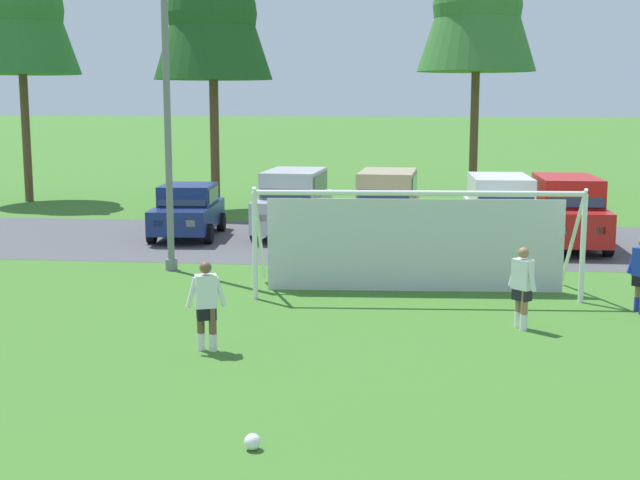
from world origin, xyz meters
TOP-DOWN VIEW (x-y plane):
  - ground_plane at (0.00, 15.00)m, footprint 400.00×400.00m
  - parking_lot_strip at (0.00, 22.34)m, footprint 52.00×8.40m
  - soccer_ball at (0.73, 5.55)m, footprint 0.22×0.22m
  - soccer_goal at (2.80, 15.10)m, footprint 7.52×2.40m
  - player_striker_near at (-0.92, 9.92)m, footprint 0.74×0.36m
  - player_midfield_center at (4.91, 12.09)m, footprint 0.53×0.63m
  - parked_car_slot_far_left at (-4.63, 22.70)m, footprint 2.25×4.31m
  - parked_car_slot_left at (-1.24, 23.51)m, footprint 2.34×4.70m
  - parked_car_slot_center_left at (1.86, 23.55)m, footprint 2.33×4.70m
  - parked_car_slot_center at (5.38, 22.02)m, footprint 2.24×4.65m
  - parked_car_slot_center_right at (7.40, 22.02)m, footprint 2.16×4.61m
  - street_lamp at (-3.47, 17.16)m, footprint 2.00×0.32m

SIDE VIEW (x-z plane):
  - ground_plane at x=0.00m, z-range 0.00..0.00m
  - parking_lot_strip at x=0.00m, z-range 0.00..0.01m
  - soccer_ball at x=0.73m, z-range 0.00..0.22m
  - player_striker_near at x=-0.92m, z-range 0.00..1.64m
  - player_midfield_center at x=4.91m, z-range 0.00..1.64m
  - parked_car_slot_far_left at x=-4.63m, z-range 0.02..1.74m
  - parked_car_slot_left at x=-1.24m, z-range 0.03..2.19m
  - parked_car_slot_center_left at x=1.86m, z-range 0.03..2.19m
  - parked_car_slot_center at x=5.38m, z-range 0.03..2.19m
  - parked_car_slot_center_right at x=7.40m, z-range 0.03..2.19m
  - soccer_goal at x=2.80m, z-range 0.01..2.58m
  - street_lamp at x=-3.47m, z-range 0.14..8.47m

